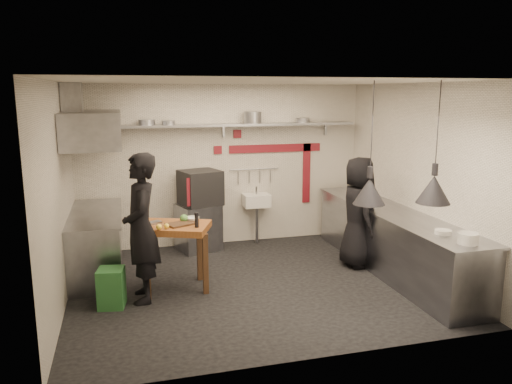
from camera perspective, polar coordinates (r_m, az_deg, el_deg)
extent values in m
plane|color=black|center=(7.17, -0.19, -10.49)|extent=(5.00, 5.00, 0.00)
plane|color=beige|center=(6.66, -0.21, 12.50)|extent=(5.00, 5.00, 0.00)
cube|color=silver|center=(8.79, -3.74, 3.04)|extent=(5.00, 0.04, 2.80)
cube|color=silver|center=(4.82, 6.27, -3.92)|extent=(5.00, 0.04, 2.80)
cube|color=silver|center=(6.60, -21.67, -0.52)|extent=(0.04, 4.20, 2.80)
cube|color=silver|center=(7.79, 17.87, 1.44)|extent=(0.04, 4.20, 2.80)
cube|color=maroon|center=(8.97, 2.24, 5.02)|extent=(1.70, 0.02, 0.14)
cube|color=maroon|center=(9.23, 5.78, 2.15)|extent=(0.14, 0.02, 1.10)
cube|color=maroon|center=(8.76, -2.15, 6.65)|extent=(0.14, 0.02, 0.14)
cube|color=maroon|center=(8.72, -4.38, 4.81)|extent=(0.14, 0.02, 0.14)
cube|color=gray|center=(8.54, -3.56, 7.66)|extent=(4.60, 0.34, 0.04)
cube|color=gray|center=(8.52, -16.45, 6.54)|extent=(0.04, 0.06, 0.24)
cube|color=gray|center=(8.69, -3.75, 7.06)|extent=(0.04, 0.06, 0.24)
cube|color=gray|center=(9.26, 7.94, 7.23)|extent=(0.04, 0.06, 0.24)
cylinder|color=gray|center=(8.37, -12.38, 7.79)|extent=(0.30, 0.30, 0.09)
cylinder|color=gray|center=(8.40, -9.96, 7.82)|extent=(0.28, 0.28, 0.07)
cylinder|color=gray|center=(8.65, -0.36, 8.52)|extent=(0.39, 0.39, 0.20)
cylinder|color=gray|center=(8.92, 5.37, 8.17)|extent=(0.32, 0.32, 0.08)
cube|color=gray|center=(8.61, -6.62, -4.00)|extent=(0.79, 0.76, 0.80)
cube|color=black|center=(8.43, -6.39, 0.50)|extent=(0.76, 0.74, 0.58)
cube|color=maroon|center=(8.16, -6.41, 0.14)|extent=(0.46, 0.17, 0.46)
cube|color=black|center=(8.18, -6.28, 0.17)|extent=(0.37, 0.13, 0.34)
cube|color=silver|center=(8.85, 0.04, -0.96)|extent=(0.46, 0.34, 0.22)
cylinder|color=gray|center=(8.82, 0.04, 0.19)|extent=(0.03, 0.03, 0.14)
cylinder|color=gray|center=(8.92, 0.10, -3.77)|extent=(0.06, 0.06, 0.66)
cylinder|color=gray|center=(8.89, -0.20, 2.63)|extent=(0.90, 0.02, 0.02)
cube|color=gray|center=(7.82, 15.28, -5.53)|extent=(0.70, 3.80, 0.90)
cube|color=gray|center=(7.70, 15.46, -2.21)|extent=(0.76, 3.90, 0.03)
cylinder|color=silver|center=(6.32, 23.05, -4.90)|extent=(0.29, 0.29, 0.13)
cylinder|color=silver|center=(6.65, 20.58, -4.30)|extent=(0.25, 0.25, 0.05)
cube|color=gray|center=(7.81, -17.78, -5.69)|extent=(0.70, 1.90, 0.90)
cube|color=gray|center=(7.69, -17.99, -2.38)|extent=(0.76, 2.00, 0.03)
cube|color=gray|center=(7.51, -18.18, 6.84)|extent=(0.78, 1.60, 0.50)
cube|color=gray|center=(7.51, -20.30, 9.77)|extent=(0.28, 0.28, 0.50)
cube|color=#255F2C|center=(6.64, -16.19, -10.47)|extent=(0.37, 0.37, 0.50)
cube|color=#462C1A|center=(6.76, -8.67, -3.64)|extent=(0.41, 0.36, 0.02)
cylinder|color=black|center=(6.59, -6.80, -3.20)|extent=(0.06, 0.06, 0.20)
sphere|color=yellow|center=(6.56, -11.03, -3.94)|extent=(0.09, 0.09, 0.08)
sphere|color=yellow|center=(6.59, -10.19, -3.85)|extent=(0.09, 0.09, 0.07)
sphere|color=#4F8C3A|center=(6.89, -8.23, -3.01)|extent=(0.13, 0.13, 0.11)
cube|color=gray|center=(6.88, -11.58, -3.45)|extent=(0.22, 0.19, 0.03)
imported|color=silver|center=(6.92, -7.26, -3.10)|extent=(0.24, 0.24, 0.06)
imported|color=black|center=(6.54, -12.99, -4.05)|extent=(0.46, 0.71, 1.93)
imported|color=black|center=(7.84, 11.58, -2.27)|extent=(0.61, 0.88, 1.71)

